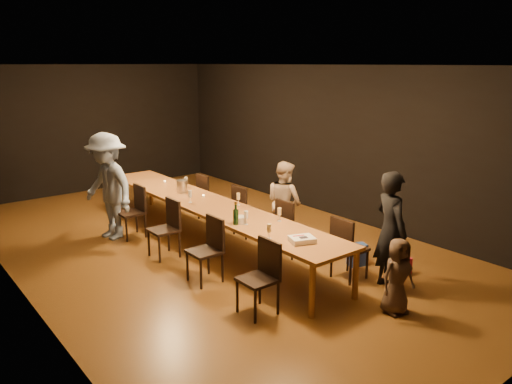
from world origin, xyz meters
TOP-DOWN VIEW (x-y plane):
  - ground at (0.00, 0.00)m, footprint 10.00×10.00m
  - room_shell at (0.00, 0.00)m, footprint 6.04×10.04m
  - table at (0.00, 0.00)m, footprint 0.90×6.00m
  - chair_right_0 at (0.85, -2.40)m, footprint 0.42×0.42m
  - chair_right_1 at (0.85, -1.20)m, footprint 0.42×0.42m
  - chair_right_2 at (0.85, 0.00)m, footprint 0.42×0.42m
  - chair_right_3 at (0.85, 1.20)m, footprint 0.42×0.42m
  - chair_left_0 at (-0.85, -2.40)m, footprint 0.42×0.42m
  - chair_left_1 at (-0.85, -1.20)m, footprint 0.42×0.42m
  - chair_left_2 at (-0.85, 0.00)m, footprint 0.42×0.42m
  - chair_left_3 at (-0.85, 1.20)m, footprint 0.42×0.42m
  - woman_birthday at (1.02, -2.95)m, footprint 0.59×0.71m
  - woman_tan at (1.15, -0.64)m, footprint 0.54×0.69m
  - man_blue at (-1.15, 1.41)m, footprint 0.92×1.33m
  - child at (0.51, -3.46)m, footprint 0.53×0.40m
  - gift_bag_red at (1.58, -2.83)m, footprint 0.23×0.15m
  - gift_bag_blue at (1.30, -2.17)m, footprint 0.31×0.26m
  - birthday_cake at (-0.07, -2.36)m, footprint 0.38×0.35m
  - plate_stack at (-0.22, -1.22)m, footprint 0.19×0.19m
  - champagne_bottle at (-0.31, -1.23)m, footprint 0.09×0.09m
  - ice_bucket at (0.04, 0.91)m, footprint 0.24×0.24m
  - wineglass_0 at (-0.32, -1.99)m, footprint 0.06×0.06m
  - wineglass_1 at (0.29, -1.50)m, footprint 0.06×0.06m
  - wineglass_2 at (-0.20, -1.32)m, footprint 0.06×0.06m
  - wineglass_3 at (0.33, -0.42)m, footprint 0.06×0.06m
  - wineglass_4 at (-0.22, 0.21)m, footprint 0.06×0.06m
  - wineglass_5 at (0.26, 1.14)m, footprint 0.06×0.06m
  - tealight_near at (0.15, -2.29)m, footprint 0.05×0.05m
  - tealight_mid at (0.15, 0.37)m, footprint 0.05×0.05m
  - tealight_far at (0.15, 1.76)m, footprint 0.05×0.05m

SIDE VIEW (x-z plane):
  - ground at x=0.00m, z-range 0.00..0.00m
  - gift_bag_red at x=1.58m, z-range 0.00..0.25m
  - gift_bag_blue at x=1.30m, z-range 0.00..0.34m
  - chair_right_0 at x=0.85m, z-range 0.00..0.93m
  - chair_right_1 at x=0.85m, z-range 0.00..0.93m
  - chair_right_2 at x=0.85m, z-range 0.00..0.93m
  - chair_right_3 at x=0.85m, z-range 0.00..0.93m
  - chair_left_0 at x=-0.85m, z-range 0.00..0.93m
  - chair_left_1 at x=-0.85m, z-range 0.00..0.93m
  - chair_left_2 at x=-0.85m, z-range 0.00..0.93m
  - chair_left_3 at x=-0.85m, z-range 0.00..0.93m
  - child at x=0.51m, z-range 0.00..0.98m
  - table at x=0.00m, z-range 0.33..1.08m
  - woman_tan at x=1.15m, z-range 0.00..1.42m
  - tealight_near at x=0.15m, z-range 0.75..0.78m
  - tealight_mid at x=0.15m, z-range 0.75..0.78m
  - tealight_far at x=0.15m, z-range 0.75..0.78m
  - birthday_cake at x=-0.07m, z-range 0.75..0.82m
  - plate_stack at x=-0.22m, z-range 0.75..0.85m
  - woman_birthday at x=1.02m, z-range 0.00..1.66m
  - wineglass_0 at x=-0.32m, z-range 0.75..0.96m
  - wineglass_1 at x=0.29m, z-range 0.75..0.96m
  - wineglass_2 at x=-0.20m, z-range 0.75..0.96m
  - wineglass_3 at x=0.33m, z-range 0.75..0.96m
  - wineglass_4 at x=-0.22m, z-range 0.75..0.96m
  - wineglass_5 at x=0.26m, z-range 0.75..0.96m
  - ice_bucket at x=0.04m, z-range 0.75..0.97m
  - champagne_bottle at x=-0.31m, z-range 0.75..1.09m
  - man_blue at x=-1.15m, z-range 0.00..1.88m
  - room_shell at x=0.00m, z-range 0.57..3.59m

